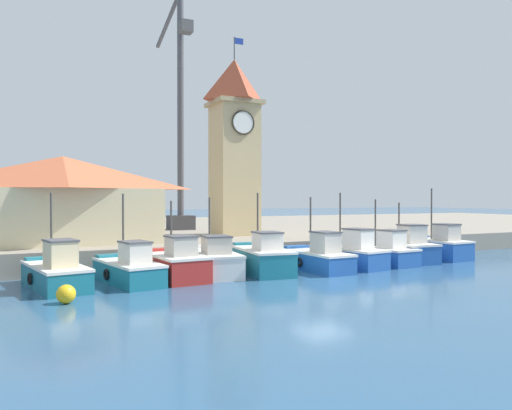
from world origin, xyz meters
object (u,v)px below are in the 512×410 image
at_px(fishing_boat_mid_left, 213,261).
at_px(warehouse_left, 63,199).
at_px(fishing_boat_left_inner, 176,264).
at_px(fishing_boat_mid_right, 317,257).
at_px(fishing_boat_left_outer, 129,269).
at_px(fishing_boat_far_right, 405,249).
at_px(fishing_boat_center, 262,258).
at_px(fishing_boat_right_outer, 383,252).
at_px(fishing_boat_right_inner, 348,254).
at_px(clock_tower, 234,141).
at_px(port_crane_near, 180,139).
at_px(fishing_boat_far_left, 56,272).
at_px(fishing_boat_end_right, 438,246).
at_px(mooring_buoy, 66,294).

xyz_separation_m(fishing_boat_mid_left, warehouse_left, (-6.59, 7.08, 3.15)).
distance_m(fishing_boat_left_inner, fishing_boat_mid_right, 7.83).
height_order(fishing_boat_left_outer, fishing_boat_mid_right, fishing_boat_left_outer).
relative_size(fishing_boat_mid_right, warehouse_left, 0.44).
bearing_deg(fishing_boat_far_right, fishing_boat_left_outer, -178.01).
bearing_deg(fishing_boat_center, fishing_boat_right_outer, 0.40).
bearing_deg(fishing_boat_far_right, fishing_boat_right_outer, -169.55).
relative_size(fishing_boat_right_inner, warehouse_left, 0.46).
xyz_separation_m(fishing_boat_left_outer, fishing_boat_mid_right, (10.07, -0.34, 0.04)).
bearing_deg(warehouse_left, fishing_boat_mid_left, -47.06).
height_order(fishing_boat_right_inner, clock_tower, clock_tower).
xyz_separation_m(fishing_boat_mid_left, port_crane_near, (3.59, 17.19, 8.29)).
distance_m(fishing_boat_mid_right, fishing_boat_far_right, 7.07).
xyz_separation_m(clock_tower, port_crane_near, (-1.63, 7.90, 0.98)).
relative_size(fishing_boat_far_left, fishing_boat_left_inner, 1.20).
relative_size(fishing_boat_far_left, fishing_boat_right_inner, 1.04).
bearing_deg(fishing_boat_end_right, fishing_boat_left_outer, -177.91).
distance_m(fishing_boat_far_right, fishing_boat_end_right, 2.95).
height_order(fishing_boat_far_left, warehouse_left, warehouse_left).
relative_size(fishing_boat_mid_right, fishing_boat_right_outer, 1.06).
distance_m(fishing_boat_center, port_crane_near, 19.57).
distance_m(warehouse_left, port_crane_near, 15.24).
xyz_separation_m(fishing_boat_far_left, fishing_boat_left_outer, (3.12, -0.08, -0.04)).
relative_size(clock_tower, port_crane_near, 0.70).
relative_size(fishing_boat_far_left, fishing_boat_far_right, 1.12).
bearing_deg(fishing_boat_mid_right, fishing_boat_end_right, 6.15).
xyz_separation_m(fishing_boat_left_inner, warehouse_left, (-4.45, 7.70, 3.12)).
distance_m(fishing_boat_left_outer, fishing_boat_right_outer, 15.02).
xyz_separation_m(fishing_boat_far_right, port_crane_near, (-9.10, 17.29, 8.23)).
height_order(warehouse_left, mooring_buoy, warehouse_left).
xyz_separation_m(fishing_boat_left_outer, fishing_boat_right_inner, (12.47, 0.13, 0.07)).
bearing_deg(fishing_boat_left_inner, warehouse_left, 120.05).
relative_size(fishing_boat_left_outer, fishing_boat_left_inner, 1.14).
bearing_deg(fishing_boat_far_right, fishing_boat_right_inner, -174.20).
relative_size(fishing_boat_far_left, fishing_boat_mid_left, 1.03).
relative_size(fishing_boat_center, mooring_buoy, 7.11).
bearing_deg(clock_tower, fishing_boat_far_left, -142.13).
distance_m(fishing_boat_mid_left, fishing_boat_end_right, 15.64).
bearing_deg(fishing_boat_end_right, fishing_boat_mid_left, -179.83).
distance_m(fishing_boat_mid_left, port_crane_near, 19.42).
xyz_separation_m(fishing_boat_mid_right, clock_tower, (-0.46, 10.32, 7.33)).
relative_size(fishing_boat_left_inner, fishing_boat_far_right, 0.93).
xyz_separation_m(fishing_boat_right_outer, fishing_boat_far_right, (2.06, 0.38, 0.09)).
bearing_deg(fishing_boat_right_outer, fishing_boat_far_right, 10.45).
bearing_deg(fishing_boat_far_right, fishing_boat_far_left, -178.54).
height_order(fishing_boat_center, fishing_boat_mid_right, fishing_boat_center).
xyz_separation_m(fishing_boat_left_inner, fishing_boat_mid_left, (2.13, 0.62, -0.03)).
bearing_deg(clock_tower, fishing_boat_mid_right, -87.45).
height_order(fishing_boat_mid_left, fishing_boat_far_right, fishing_boat_mid_left).
xyz_separation_m(fishing_boat_mid_left, fishing_boat_right_inner, (8.08, -0.56, 0.01)).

